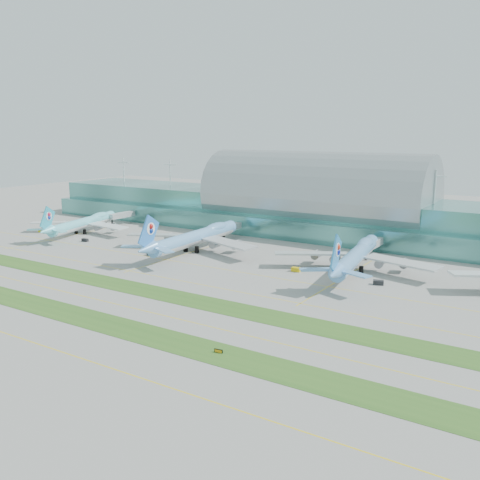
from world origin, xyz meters
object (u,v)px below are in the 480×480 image
Objects in this scene: airliner_a at (84,222)px; taxiway_sign_east at (219,351)px; terminal at (315,207)px; airliner_c at (357,255)px; airliner_b at (196,236)px.

taxiway_sign_east is (151.12, -90.88, -5.18)m from airliner_a.
airliner_a is (-104.44, -65.45, -8.57)m from terminal.
airliner_a is 28.61× the size of taxiway_sign_east.
airliner_c is 32.04× the size of taxiway_sign_east.
terminal is at bearing 17.72° from airliner_a.
taxiway_sign_east is (74.32, -88.90, -6.06)m from airliner_b.
airliner_c is at bearing -13.01° from airliner_a.
airliner_a is at bearing 173.14° from airliner_c.
airliner_c reaches higher than taxiway_sign_east.
airliner_a is 176.42m from taxiway_sign_east.
terminal is 147.92× the size of taxiway_sign_east.
airliner_b is at bearing -15.83° from airliner_a.
terminal reaches higher than airliner_c.
airliner_a is at bearing 142.43° from taxiway_sign_east.
taxiway_sign_east is at bearing -98.05° from airliner_c.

